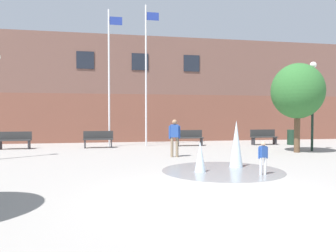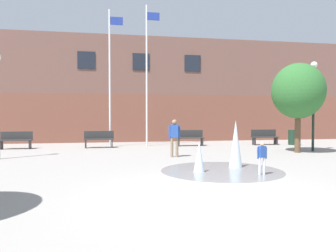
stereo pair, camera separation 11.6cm
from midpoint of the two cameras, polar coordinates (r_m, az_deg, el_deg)
ground_plane at (r=7.36m, az=7.57°, el=-12.06°), size 100.00×100.00×0.00m
library_building at (r=24.78m, az=-5.28°, el=5.91°), size 36.00×6.05×7.02m
splash_fountain at (r=10.97m, az=10.28°, el=-4.45°), size 3.89×3.89×1.60m
park_bench_far_left at (r=18.90m, az=-24.77°, el=-2.20°), size 1.60×0.44×0.91m
park_bench_left_of_flagpoles at (r=18.20m, az=-11.75°, el=-2.22°), size 1.60×0.44×0.91m
park_bench_under_left_flagpole at (r=18.96m, az=4.02°, el=-2.02°), size 1.60×0.44×0.91m
park_bench_far_right at (r=20.45m, az=16.61°, el=-1.81°), size 1.60×0.44×0.91m
child_running at (r=10.14m, az=16.36°, el=-4.94°), size 0.31×0.17×0.99m
adult_near_bench at (r=13.82m, az=1.37°, el=-1.58°), size 0.50×0.28×1.59m
flagpole_left at (r=18.90m, az=-9.85°, el=8.91°), size 0.80×0.10×7.69m
flagpole_right at (r=19.06m, az=-3.47°, el=9.44°), size 0.80×0.10×8.06m
lamp_post_right_lane at (r=17.62m, az=24.19°, el=5.14°), size 0.32×0.32×4.39m
trash_can at (r=20.98m, az=21.10°, el=-1.85°), size 0.56×0.56×0.90m
street_tree_near_building at (r=16.72m, az=21.91°, el=5.64°), size 2.46×2.46×4.23m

